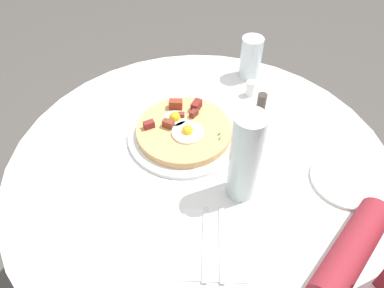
{
  "coord_description": "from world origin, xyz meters",
  "views": [
    {
      "loc": [
        0.56,
        -0.29,
        1.47
      ],
      "look_at": [
        -0.05,
        -0.0,
        0.76
      ],
      "focal_mm": 34.78,
      "sensor_mm": 36.0,
      "label": 1
    }
  ],
  "objects_px": {
    "breakfast_pizza": "(183,129)",
    "bread_plate": "(348,179)",
    "water_glass": "(251,58)",
    "water_bottle": "(245,158)",
    "salt_shaker": "(250,88)",
    "pepper_shaker": "(262,102)",
    "knife": "(205,242)",
    "pizza_plate": "(184,135)",
    "fork": "(222,243)",
    "dining_table": "(200,202)"
  },
  "relations": [
    {
      "from": "water_glass",
      "to": "pepper_shaker",
      "type": "xyz_separation_m",
      "value": [
        0.16,
        -0.06,
        -0.04
      ]
    },
    {
      "from": "pepper_shaker",
      "to": "dining_table",
      "type": "bearing_deg",
      "value": -65.89
    },
    {
      "from": "water_glass",
      "to": "pepper_shaker",
      "type": "relative_size",
      "value": 2.36
    },
    {
      "from": "dining_table",
      "to": "breakfast_pizza",
      "type": "relative_size",
      "value": 3.86
    },
    {
      "from": "pizza_plate",
      "to": "fork",
      "type": "xyz_separation_m",
      "value": [
        0.34,
        -0.06,
        0.0
      ]
    },
    {
      "from": "pepper_shaker",
      "to": "fork",
      "type": "bearing_deg",
      "value": -42.45
    },
    {
      "from": "bread_plate",
      "to": "water_glass",
      "type": "bearing_deg",
      "value": 179.36
    },
    {
      "from": "dining_table",
      "to": "pepper_shaker",
      "type": "bearing_deg",
      "value": 114.11
    },
    {
      "from": "water_glass",
      "to": "pizza_plate",
      "type": "bearing_deg",
      "value": -61.37
    },
    {
      "from": "pizza_plate",
      "to": "water_bottle",
      "type": "bearing_deg",
      "value": 12.1
    },
    {
      "from": "salt_shaker",
      "to": "bread_plate",
      "type": "bearing_deg",
      "value": 6.47
    },
    {
      "from": "dining_table",
      "to": "knife",
      "type": "distance_m",
      "value": 0.29
    },
    {
      "from": "breakfast_pizza",
      "to": "water_glass",
      "type": "relative_size",
      "value": 1.91
    },
    {
      "from": "breakfast_pizza",
      "to": "knife",
      "type": "height_order",
      "value": "breakfast_pizza"
    },
    {
      "from": "bread_plate",
      "to": "water_bottle",
      "type": "bearing_deg",
      "value": -108.6
    },
    {
      "from": "dining_table",
      "to": "water_bottle",
      "type": "bearing_deg",
      "value": 21.49
    },
    {
      "from": "knife",
      "to": "water_bottle",
      "type": "relative_size",
      "value": 0.74
    },
    {
      "from": "pizza_plate",
      "to": "bread_plate",
      "type": "relative_size",
      "value": 1.69
    },
    {
      "from": "breakfast_pizza",
      "to": "salt_shaker",
      "type": "height_order",
      "value": "breakfast_pizza"
    },
    {
      "from": "water_bottle",
      "to": "salt_shaker",
      "type": "xyz_separation_m",
      "value": [
        -0.31,
        0.21,
        -0.1
      ]
    },
    {
      "from": "knife",
      "to": "water_glass",
      "type": "bearing_deg",
      "value": -12.16
    },
    {
      "from": "salt_shaker",
      "to": "fork",
      "type": "bearing_deg",
      "value": -37.52
    },
    {
      "from": "pizza_plate",
      "to": "pepper_shaker",
      "type": "bearing_deg",
      "value": 91.31
    },
    {
      "from": "breakfast_pizza",
      "to": "water_glass",
      "type": "distance_m",
      "value": 0.36
    },
    {
      "from": "water_glass",
      "to": "knife",
      "type": "bearing_deg",
      "value": -39.43
    },
    {
      "from": "breakfast_pizza",
      "to": "bread_plate",
      "type": "distance_m",
      "value": 0.44
    },
    {
      "from": "knife",
      "to": "pizza_plate",
      "type": "bearing_deg",
      "value": 11.32
    },
    {
      "from": "dining_table",
      "to": "breakfast_pizza",
      "type": "distance_m",
      "value": 0.23
    },
    {
      "from": "water_bottle",
      "to": "water_glass",
      "type": "bearing_deg",
      "value": 146.57
    },
    {
      "from": "water_bottle",
      "to": "fork",
      "type": "bearing_deg",
      "value": -44.87
    },
    {
      "from": "pepper_shaker",
      "to": "knife",
      "type": "bearing_deg",
      "value": -46.65
    },
    {
      "from": "salt_shaker",
      "to": "breakfast_pizza",
      "type": "bearing_deg",
      "value": -73.24
    },
    {
      "from": "water_glass",
      "to": "salt_shaker",
      "type": "bearing_deg",
      "value": -29.44
    },
    {
      "from": "water_glass",
      "to": "pepper_shaker",
      "type": "height_order",
      "value": "water_glass"
    },
    {
      "from": "water_glass",
      "to": "breakfast_pizza",
      "type": "bearing_deg",
      "value": -61.7
    },
    {
      "from": "dining_table",
      "to": "water_glass",
      "type": "relative_size",
      "value": 7.37
    },
    {
      "from": "dining_table",
      "to": "salt_shaker",
      "type": "xyz_separation_m",
      "value": [
        -0.19,
        0.26,
        0.2
      ]
    },
    {
      "from": "pizza_plate",
      "to": "knife",
      "type": "relative_size",
      "value": 1.72
    },
    {
      "from": "breakfast_pizza",
      "to": "knife",
      "type": "relative_size",
      "value": 1.45
    },
    {
      "from": "dining_table",
      "to": "pepper_shaker",
      "type": "distance_m",
      "value": 0.34
    },
    {
      "from": "pizza_plate",
      "to": "dining_table",
      "type": "bearing_deg",
      "value": 0.73
    },
    {
      "from": "dining_table",
      "to": "fork",
      "type": "height_order",
      "value": "fork"
    },
    {
      "from": "dining_table",
      "to": "bread_plate",
      "type": "height_order",
      "value": "bread_plate"
    },
    {
      "from": "dining_table",
      "to": "knife",
      "type": "xyz_separation_m",
      "value": [
        0.21,
        -0.09,
        0.18
      ]
    },
    {
      "from": "pizza_plate",
      "to": "water_glass",
      "type": "height_order",
      "value": "water_glass"
    },
    {
      "from": "dining_table",
      "to": "water_glass",
      "type": "xyz_separation_m",
      "value": [
        -0.28,
        0.31,
        0.24
      ]
    },
    {
      "from": "bread_plate",
      "to": "salt_shaker",
      "type": "xyz_separation_m",
      "value": [
        -0.4,
        -0.04,
        0.02
      ]
    },
    {
      "from": "pizza_plate",
      "to": "water_bottle",
      "type": "distance_m",
      "value": 0.26
    },
    {
      "from": "bread_plate",
      "to": "water_glass",
      "type": "xyz_separation_m",
      "value": [
        -0.48,
        0.01,
        0.06
      ]
    },
    {
      "from": "breakfast_pizza",
      "to": "water_bottle",
      "type": "relative_size",
      "value": 1.08
    }
  ]
}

